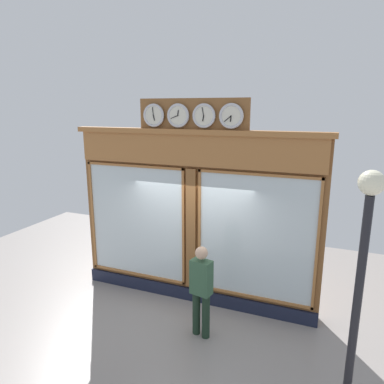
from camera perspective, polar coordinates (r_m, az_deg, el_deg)
name	(u,v)px	position (r m, az deg, el deg)	size (l,w,h in m)	color
shop_facade	(194,216)	(7.20, 0.37, -3.85)	(5.16, 0.42, 4.15)	brown
pedestrian	(201,288)	(6.35, 1.51, -15.22)	(0.40, 0.29, 1.69)	#1C2F21
street_lamp	(362,266)	(4.52, 25.73, -10.76)	(0.28, 0.28, 3.33)	black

